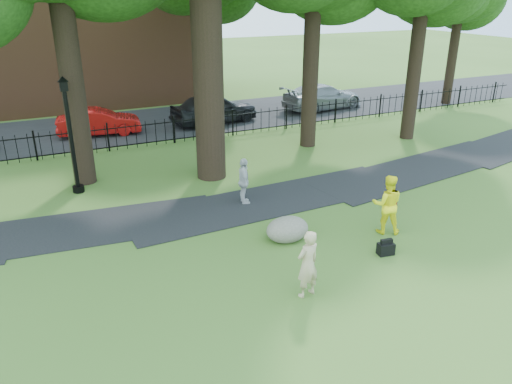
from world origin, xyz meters
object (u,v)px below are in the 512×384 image
woman (308,264)px  boulder (287,228)px  man (387,204)px  lamppost (71,138)px  red_sedan (99,122)px

woman → boulder: woman is taller
woman → man: man is taller
boulder → lamppost: lamppost is taller
man → red_sedan: 15.74m
man → boulder: size_ratio=1.41×
red_sedan → woman: bearing=-164.2°
man → boulder: bearing=14.8°
woman → boulder: bearing=-121.8°
man → lamppost: lamppost is taller
woman → lamppost: bearing=-78.2°
lamppost → red_sedan: bearing=74.0°
woman → red_sedan: size_ratio=0.43×
boulder → red_sedan: size_ratio=0.32×
man → boulder: man is taller
woman → lamppost: size_ratio=0.41×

